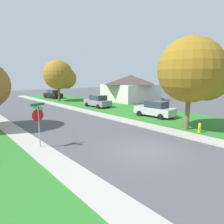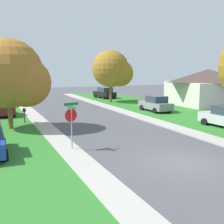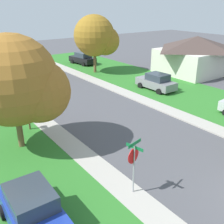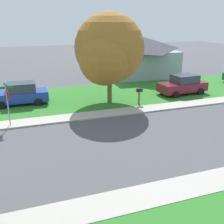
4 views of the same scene
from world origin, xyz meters
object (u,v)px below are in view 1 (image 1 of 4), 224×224
(tree_sidewalk_mid, at_px, (60,76))
(tree_corner_large, at_px, (194,72))
(house_right_setback, at_px, (131,88))
(fire_hydrant, at_px, (200,128))
(stop_sign_far_corner, at_px, (38,118))
(car_silver_near_corner, at_px, (155,109))
(car_black_kerbside_mid, at_px, (53,94))
(car_grey_driveway_right, at_px, (98,101))

(tree_sidewalk_mid, bearing_deg, tree_corner_large, -91.81)
(house_right_setback, bearing_deg, fire_hydrant, -121.77)
(tree_sidewalk_mid, distance_m, tree_corner_large, 24.46)
(stop_sign_far_corner, relative_size, tree_sidewalk_mid, 0.39)
(car_silver_near_corner, bearing_deg, tree_sidewalk_mid, 93.84)
(house_right_setback, bearing_deg, tree_sidewalk_mid, 143.82)
(tree_sidewalk_mid, distance_m, fire_hydrant, 25.74)
(tree_sidewalk_mid, distance_m, house_right_setback, 12.57)
(car_black_kerbside_mid, distance_m, tree_corner_large, 30.22)
(car_black_kerbside_mid, distance_m, tree_sidewalk_mid, 6.64)
(car_silver_near_corner, relative_size, car_grey_driveway_right, 1.02)
(tree_corner_large, xyz_separation_m, house_right_setback, (10.78, 17.13, -2.26))
(stop_sign_far_corner, relative_size, house_right_setback, 0.30)
(car_silver_near_corner, bearing_deg, stop_sign_far_corner, -174.53)
(stop_sign_far_corner, relative_size, tree_corner_large, 0.38)
(car_black_kerbside_mid, relative_size, tree_corner_large, 0.61)
(car_grey_driveway_right, bearing_deg, stop_sign_far_corner, -138.91)
(car_silver_near_corner, height_order, car_grey_driveway_right, same)
(car_grey_driveway_right, relative_size, tree_sidewalk_mid, 0.61)
(stop_sign_far_corner, relative_size, car_silver_near_corner, 0.63)
(house_right_setback, bearing_deg, tree_corner_large, -122.18)
(fire_hydrant, bearing_deg, tree_sidewalk_mid, 87.32)
(car_silver_near_corner, bearing_deg, car_black_kerbside_mid, 90.70)
(car_grey_driveway_right, height_order, house_right_setback, house_right_setback)
(car_grey_driveway_right, bearing_deg, car_silver_near_corner, -86.81)
(stop_sign_far_corner, xyz_separation_m, tree_sidewalk_mid, (11.65, 20.55, 2.59))
(stop_sign_far_corner, bearing_deg, car_black_kerbside_mid, 64.10)
(car_black_kerbside_mid, height_order, fire_hydrant, car_black_kerbside_mid)
(tree_sidewalk_mid, bearing_deg, car_silver_near_corner, -86.16)
(tree_sidewalk_mid, relative_size, tree_corner_large, 0.98)
(car_silver_near_corner, bearing_deg, tree_corner_large, -111.95)
(stop_sign_far_corner, bearing_deg, tree_corner_large, -19.70)
(fire_hydrant, bearing_deg, house_right_setback, 58.23)
(car_grey_driveway_right, distance_m, tree_sidewalk_mid, 10.40)
(car_silver_near_corner, distance_m, tree_corner_large, 6.69)
(car_grey_driveway_right, height_order, tree_corner_large, tree_corner_large)
(car_black_kerbside_mid, xyz_separation_m, house_right_setback, (9.01, -12.80, 1.50))
(fire_hydrant, bearing_deg, car_silver_near_corner, 67.77)
(tree_corner_large, bearing_deg, car_black_kerbside_mid, 86.62)
(stop_sign_far_corner, height_order, car_grey_driveway_right, stop_sign_far_corner)
(car_black_kerbside_mid, height_order, tree_corner_large, tree_corner_large)
(stop_sign_far_corner, height_order, car_black_kerbside_mid, stop_sign_far_corner)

